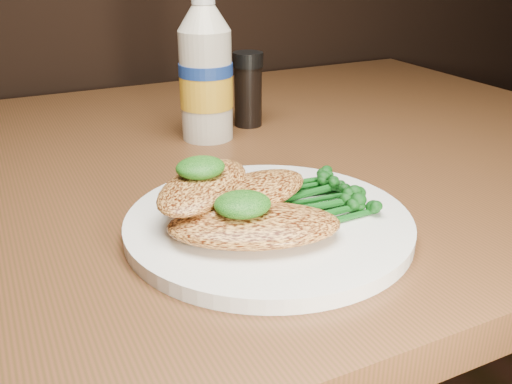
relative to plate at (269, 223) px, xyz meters
name	(u,v)px	position (x,y,z in m)	size (l,w,h in m)	color
plate	(269,223)	(0.00, 0.00, 0.00)	(0.26, 0.26, 0.01)	white
chicken_front	(254,225)	(-0.03, -0.03, 0.02)	(0.15, 0.08, 0.02)	#E89E4A
chicken_mid	(248,193)	(-0.01, 0.02, 0.03)	(0.14, 0.07, 0.02)	#E89E4A
chicken_back	(204,186)	(-0.05, 0.03, 0.03)	(0.13, 0.07, 0.02)	#E89E4A
pesto_front	(243,204)	(-0.04, -0.02, 0.04)	(0.05, 0.04, 0.02)	#083609
pesto_back	(200,167)	(-0.05, 0.04, 0.05)	(0.05, 0.04, 0.02)	#083609
broccolini_bundle	(309,197)	(0.04, 0.00, 0.02)	(0.12, 0.09, 0.02)	#114E15
mayo_bottle	(205,64)	(0.05, 0.27, 0.09)	(0.07, 0.07, 0.20)	beige
pepper_grinder	(248,90)	(0.12, 0.30, 0.04)	(0.04, 0.04, 0.10)	black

